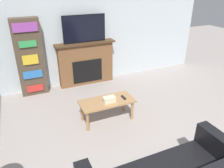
{
  "coord_description": "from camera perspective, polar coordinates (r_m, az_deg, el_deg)",
  "views": [
    {
      "loc": [
        -1.52,
        -0.57,
        2.38
      ],
      "look_at": [
        -0.08,
        2.67,
        0.69
      ],
      "focal_mm": 35.0,
      "sensor_mm": 36.0,
      "label": 1
    }
  ],
  "objects": [
    {
      "name": "wall_back",
      "position": [
        5.36,
        -7.28,
        14.23
      ],
      "size": [
        6.43,
        0.06,
        2.7
      ],
      "color": "silver",
      "rests_on": "ground_plane"
    },
    {
      "name": "fireplace",
      "position": [
        5.43,
        -6.82,
        5.46
      ],
      "size": [
        1.44,
        0.28,
        1.06
      ],
      "color": "brown",
      "rests_on": "ground_plane"
    },
    {
      "name": "tv",
      "position": [
        5.19,
        -7.24,
        14.14
      ],
      "size": [
        1.01,
        0.03,
        0.63
      ],
      "color": "black",
      "rests_on": "fireplace"
    },
    {
      "name": "coffee_table",
      "position": [
        3.99,
        -1.31,
        -5.13
      ],
      "size": [
        0.99,
        0.46,
        0.41
      ],
      "color": "#A87A4C",
      "rests_on": "ground_plane"
    },
    {
      "name": "tissue_box",
      "position": [
        3.89,
        -0.75,
        -4.06
      ],
      "size": [
        0.22,
        0.12,
        0.1
      ],
      "color": "beige",
      "rests_on": "coffee_table"
    },
    {
      "name": "remote_control",
      "position": [
        4.05,
        3.02,
        -3.52
      ],
      "size": [
        0.04,
        0.15,
        0.02
      ],
      "color": "black",
      "rests_on": "coffee_table"
    },
    {
      "name": "bookshelf",
      "position": [
        5.11,
        -20.68,
        6.44
      ],
      "size": [
        0.57,
        0.29,
        1.7
      ],
      "color": "#4C3D2D",
      "rests_on": "ground_plane"
    }
  ]
}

